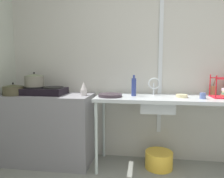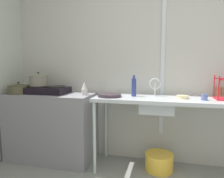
# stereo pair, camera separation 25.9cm
# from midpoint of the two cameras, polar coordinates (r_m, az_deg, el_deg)

# --- Properties ---
(wall_back) EXTENTS (5.19, 0.10, 2.52)m
(wall_back) POSITION_cam_midpoint_polar(r_m,az_deg,el_deg) (2.87, 18.90, 5.81)
(wall_back) COLOR #B5B5AB
(wall_back) RESTS_ON ground
(wall_metal_strip) EXTENTS (0.05, 0.01, 2.02)m
(wall_metal_strip) POSITION_cam_midpoint_polar(r_m,az_deg,el_deg) (2.81, 16.26, 8.46)
(wall_metal_strip) COLOR silver
(counter_concrete) EXTENTS (1.15, 0.57, 0.90)m
(counter_concrete) POSITION_cam_midpoint_polar(r_m,az_deg,el_deg) (2.98, -13.63, -9.83)
(counter_concrete) COLOR gray
(counter_concrete) RESTS_ON ground
(counter_sink) EXTENTS (1.76, 0.57, 0.90)m
(counter_sink) POSITION_cam_midpoint_polar(r_m,az_deg,el_deg) (2.57, 18.05, -3.77)
(counter_sink) COLOR silver
(counter_sink) RESTS_ON ground
(stove) EXTENTS (0.54, 0.35, 0.10)m
(stove) POSITION_cam_midpoint_polar(r_m,az_deg,el_deg) (2.90, -14.66, -0.24)
(stove) COLOR black
(stove) RESTS_ON counter_concrete
(pot_on_left_burner) EXTENTS (0.25, 0.25, 0.19)m
(pot_on_left_burner) POSITION_cam_midpoint_polar(r_m,az_deg,el_deg) (2.95, -16.96, 2.44)
(pot_on_left_burner) COLOR slate
(pot_on_left_burner) RESTS_ON stove
(pot_beside_stove) EXTENTS (0.26, 0.26, 0.16)m
(pot_beside_stove) POSITION_cam_midpoint_polar(r_m,az_deg,el_deg) (3.00, -21.77, 0.10)
(pot_beside_stove) COLOR #48442E
(pot_beside_stove) RESTS_ON counter_concrete
(percolator) EXTENTS (0.08, 0.08, 0.17)m
(percolator) POSITION_cam_midpoint_polar(r_m,az_deg,el_deg) (2.67, -4.73, 0.12)
(percolator) COLOR silver
(percolator) RESTS_ON counter_concrete
(sink_basin) EXTENTS (0.39, 0.31, 0.17)m
(sink_basin) POSITION_cam_midpoint_polar(r_m,az_deg,el_deg) (2.55, 14.96, -4.28)
(sink_basin) COLOR silver
(sink_basin) RESTS_ON counter_sink
(faucet) EXTENTS (0.14, 0.08, 0.22)m
(faucet) POSITION_cam_midpoint_polar(r_m,az_deg,el_deg) (2.64, 14.33, 1.13)
(faucet) COLOR silver
(faucet) RESTS_ON counter_sink
(frying_pan) EXTENTS (0.28, 0.28, 0.04)m
(frying_pan) POSITION_cam_midpoint_polar(r_m,az_deg,el_deg) (2.53, 2.25, -1.73)
(frying_pan) COLOR #362B33
(frying_pan) RESTS_ON counter_sink
(cup_by_rack) EXTENTS (0.07, 0.07, 0.07)m
(cup_by_rack) POSITION_cam_midpoint_polar(r_m,az_deg,el_deg) (2.54, 26.48, -2.01)
(cup_by_rack) COLOR #5669A8
(cup_by_rack) RESTS_ON counter_sink
(small_bowl_on_drainboard) EXTENTS (0.13, 0.13, 0.04)m
(small_bowl_on_drainboard) POSITION_cam_midpoint_polar(r_m,az_deg,el_deg) (2.57, 21.35, -2.05)
(small_bowl_on_drainboard) COLOR beige
(small_bowl_on_drainboard) RESTS_ON counter_sink
(bottle_by_sink) EXTENTS (0.06, 0.06, 0.26)m
(bottle_by_sink) POSITION_cam_midpoint_polar(r_m,az_deg,el_deg) (2.58, 8.82, 0.53)
(bottle_by_sink) COLOR navy
(bottle_by_sink) RESTS_ON counter_sink
(utensil_jar) EXTENTS (0.07, 0.07, 0.24)m
(utensil_jar) POSITION_cam_midpoint_polar(r_m,az_deg,el_deg) (2.88, 29.28, -0.68)
(utensil_jar) COLOR #9C6D45
(utensil_jar) RESTS_ON counter_sink
(bucket_on_floor) EXTENTS (0.34, 0.34, 0.21)m
(bucket_on_floor) POSITION_cam_midpoint_polar(r_m,az_deg,el_deg) (2.80, 15.40, -18.56)
(bucket_on_floor) COLOR yellow
(bucket_on_floor) RESTS_ON ground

